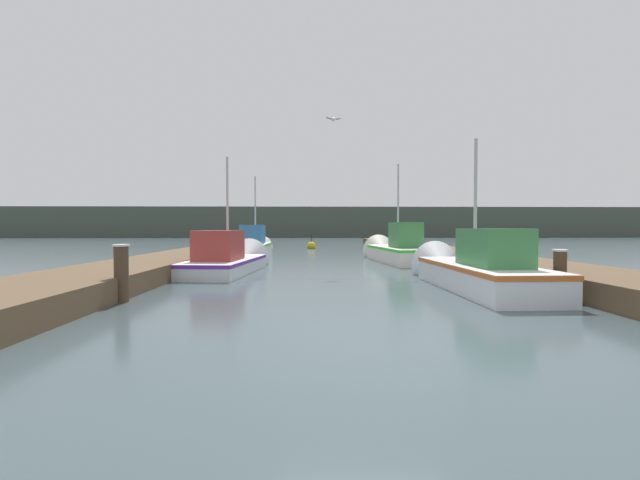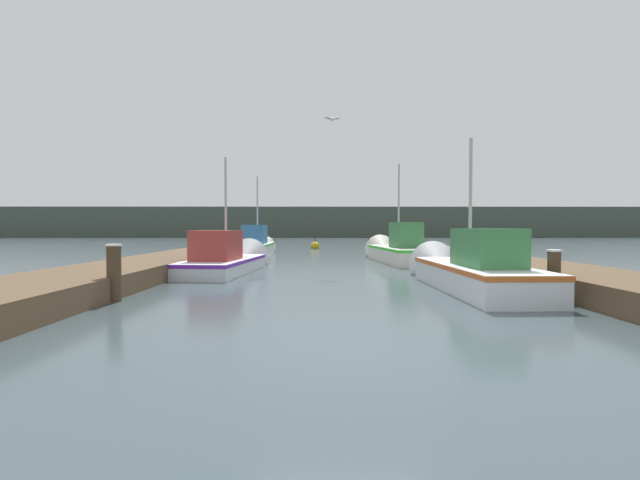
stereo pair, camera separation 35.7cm
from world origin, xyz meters
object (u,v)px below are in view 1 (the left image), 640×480
(mooring_piling_2, at_px, (222,248))
(seagull_lead, at_px, (333,119))
(fishing_boat_3, at_px, (255,245))
(channel_buoy, at_px, (311,246))
(mooring_piling_1, at_px, (121,273))
(mooring_piling_3, at_px, (560,274))
(mooring_piling_0, at_px, (252,240))
(fishing_boat_0, at_px, (471,269))
(fishing_boat_1, at_px, (230,259))
(fishing_boat_2, at_px, (396,250))

(mooring_piling_2, relative_size, seagull_lead, 2.02)
(fishing_boat_3, bearing_deg, channel_buoy, 68.18)
(mooring_piling_1, height_order, channel_buoy, mooring_piling_1)
(fishing_boat_3, distance_m, mooring_piling_3, 16.45)
(mooring_piling_0, xyz_separation_m, channel_buoy, (3.95, 2.35, -0.48))
(fishing_boat_0, distance_m, fishing_boat_1, 7.89)
(mooring_piling_0, height_order, mooring_piling_3, mooring_piling_0)
(fishing_boat_1, bearing_deg, fishing_boat_0, -25.52)
(fishing_boat_1, distance_m, channel_buoy, 16.22)
(fishing_boat_0, distance_m, fishing_boat_3, 14.29)
(seagull_lead, bearing_deg, fishing_boat_3, -76.79)
(fishing_boat_2, height_order, mooring_piling_3, fishing_boat_2)
(mooring_piling_2, height_order, seagull_lead, seagull_lead)
(fishing_boat_1, height_order, channel_buoy, fishing_boat_1)
(fishing_boat_3, xyz_separation_m, seagull_lead, (3.77, -7.42, 4.89))
(fishing_boat_0, height_order, channel_buoy, fishing_boat_0)
(mooring_piling_3, bearing_deg, fishing_boat_0, 123.20)
(channel_buoy, bearing_deg, mooring_piling_1, -100.11)
(fishing_boat_1, xyz_separation_m, channel_buoy, (2.87, 15.97, -0.22))
(channel_buoy, bearing_deg, fishing_boat_3, -112.02)
(fishing_boat_2, xyz_separation_m, channel_buoy, (-3.67, 11.77, -0.30))
(seagull_lead, bearing_deg, mooring_piling_1, 42.93)
(fishing_boat_2, relative_size, mooring_piling_3, 6.20)
(fishing_boat_0, relative_size, mooring_piling_3, 5.78)
(mooring_piling_3, bearing_deg, mooring_piling_0, 114.75)
(fishing_boat_0, distance_m, mooring_piling_0, 19.37)
(channel_buoy, distance_m, seagull_lead, 15.90)
(mooring_piling_0, height_order, mooring_piling_1, mooring_piling_0)
(fishing_boat_0, bearing_deg, mooring_piling_0, 112.70)
(fishing_boat_3, height_order, mooring_piling_1, fishing_boat_3)
(fishing_boat_1, bearing_deg, channel_buoy, 85.62)
(fishing_boat_2, bearing_deg, mooring_piling_0, 123.53)
(fishing_boat_1, relative_size, mooring_piling_1, 5.08)
(fishing_boat_0, distance_m, mooring_piling_2, 11.94)
(fishing_boat_3, height_order, mooring_piling_0, fishing_boat_3)
(mooring_piling_3, xyz_separation_m, seagull_lead, (-4.34, 6.89, 4.91))
(fishing_boat_3, relative_size, mooring_piling_1, 5.21)
(fishing_boat_2, bearing_deg, mooring_piling_2, 170.27)
(fishing_boat_0, bearing_deg, fishing_boat_3, 117.89)
(mooring_piling_0, xyz_separation_m, seagull_lead, (4.66, -12.64, 4.77))
(fishing_boat_2, distance_m, mooring_piling_2, 7.81)
(fishing_boat_1, distance_m, seagull_lead, 6.25)
(fishing_boat_2, xyz_separation_m, mooring_piling_3, (1.38, -10.11, 0.04))
(mooring_piling_1, bearing_deg, mooring_piling_0, 90.07)
(fishing_boat_1, relative_size, fishing_boat_2, 0.92)
(fishing_boat_1, relative_size, channel_buoy, 5.15)
(mooring_piling_3, relative_size, seagull_lead, 1.84)
(fishing_boat_2, xyz_separation_m, mooring_piling_2, (-7.78, 0.58, 0.09))
(mooring_piling_0, distance_m, mooring_piling_1, 19.69)
(fishing_boat_1, bearing_deg, fishing_boat_2, 38.51)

